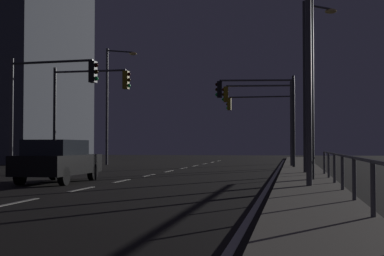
{
  "coord_description": "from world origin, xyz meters",
  "views": [
    {
      "loc": [
        6.47,
        -3.03,
        1.36
      ],
      "look_at": [
        0.56,
        28.89,
        2.42
      ],
      "focal_mm": 50.81,
      "sensor_mm": 36.0,
      "label": 1
    }
  ],
  "objects": [
    {
      "name": "barrier_fence",
      "position": [
        7.83,
        9.62,
        0.87
      ],
      "size": [
        0.09,
        23.33,
        0.98
      ],
      "color": "#59595E",
      "rests_on": "sidewalk_right"
    },
    {
      "name": "street_lamp_mid_block",
      "position": [
        6.79,
        14.21,
        4.24
      ],
      "size": [
        1.27,
        1.69,
        6.74
      ],
      "color": "#4C4C51",
      "rests_on": "sidewalk_right"
    },
    {
      "name": "street_lamp_corner",
      "position": [
        7.08,
        16.77,
        5.02
      ],
      "size": [
        0.88,
        2.02,
        8.2
      ],
      "color": "#2D3033",
      "rests_on": "sidewalk_right"
    },
    {
      "name": "lane_markings_center",
      "position": [
        0.0,
        21.0,
        0.01
      ],
      "size": [
        0.14,
        50.0,
        0.01
      ],
      "color": "silver",
      "rests_on": "ground"
    },
    {
      "name": "lane_edge_line",
      "position": [
        5.67,
        22.5,
        0.01
      ],
      "size": [
        0.14,
        53.0,
        0.01
      ],
      "color": "silver",
      "rests_on": "ground"
    },
    {
      "name": "traffic_light_mid_right",
      "position": [
        -4.32,
        24.34,
        3.95
      ],
      "size": [
        4.37,
        0.36,
        5.59
      ],
      "color": "#2D3033",
      "rests_on": "ground"
    },
    {
      "name": "ground_plane",
      "position": [
        0.0,
        17.5,
        0.0
      ],
      "size": [
        112.0,
        112.0,
        0.0
      ],
      "primitive_type": "plane",
      "color": "black",
      "rests_on": "ground"
    },
    {
      "name": "traffic_light_far_left",
      "position": [
        4.53,
        30.47,
        3.8
      ],
      "size": [
        4.31,
        0.72,
        5.16
      ],
      "color": "#4C4C51",
      "rests_on": "sidewalk_right"
    },
    {
      "name": "sidewalk_right",
      "position": [
        6.95,
        17.5,
        0.07
      ],
      "size": [
        2.06,
        77.0,
        0.14
      ],
      "primitive_type": "cube",
      "color": "gray",
      "rests_on": "ground"
    },
    {
      "name": "traffic_light_far_center",
      "position": [
        4.22,
        38.84,
        3.89
      ],
      "size": [
        5.17,
        0.34,
        5.23
      ],
      "color": "#2D3033",
      "rests_on": "sidewalk_right"
    },
    {
      "name": "street_lamp_across_street",
      "position": [
        -6.31,
        34.15,
        4.96
      ],
      "size": [
        1.98,
        1.32,
        8.35
      ],
      "color": "#4C4C51",
      "rests_on": "ground"
    },
    {
      "name": "traffic_light_overhead_east",
      "position": [
        -4.41,
        19.92,
        3.84
      ],
      "size": [
        4.4,
        0.57,
        5.41
      ],
      "color": "#4C4C51",
      "rests_on": "ground"
    },
    {
      "name": "traffic_light_mid_left",
      "position": [
        4.56,
        28.47,
        3.88
      ],
      "size": [
        4.56,
        0.84,
        5.26
      ],
      "color": "#2D3033",
      "rests_on": "sidewalk_right"
    },
    {
      "name": "car",
      "position": [
        -2.02,
        15.71,
        0.82
      ],
      "size": [
        1.88,
        4.43,
        1.57
      ],
      "color": "black",
      "rests_on": "ground"
    },
    {
      "name": "street_lamp_far_end",
      "position": [
        7.27,
        22.51,
        4.84
      ],
      "size": [
        1.63,
        1.37,
        7.89
      ],
      "color": "#38383D",
      "rests_on": "sidewalk_right"
    }
  ]
}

